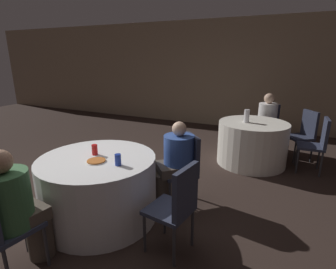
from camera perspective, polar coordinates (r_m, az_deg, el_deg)
name	(u,v)px	position (r m, az deg, el deg)	size (l,w,h in m)	color
ground_plane	(95,207)	(3.61, -15.60, -14.91)	(16.00, 16.00, 0.00)	#332621
wall_back	(207,74)	(7.41, 8.58, 12.90)	(16.00, 0.06, 2.80)	gray
table_near	(99,188)	(3.23, -14.73, -11.16)	(1.33, 1.33, 0.76)	white
table_far	(252,143)	(4.89, 17.80, -1.77)	(1.19, 1.19, 0.76)	white
chair_near_east	(177,202)	(2.51, 2.06, -14.56)	(0.46, 0.46, 0.92)	#2D3347
chair_near_northeast	(186,164)	(3.34, 3.91, -6.35)	(0.56, 0.56, 0.92)	#2D3347
chair_far_north	(268,122)	(5.79, 20.89, 2.50)	(0.46, 0.46, 0.92)	#2D3347
chair_far_east	(318,141)	(4.87, 29.85, -1.16)	(0.42, 0.41, 0.92)	#2D3347
chair_far_northeast	(304,131)	(5.38, 27.55, 0.68)	(0.56, 0.56, 0.92)	#2D3347
person_green_jacket	(17,208)	(2.68, -30.02, -13.70)	(0.40, 0.53, 1.15)	#4C4238
person_white_shirt	(266,122)	(5.63, 20.55, 2.66)	(0.40, 0.52, 1.16)	#4C4238
person_blue_shirt	(174,163)	(3.28, 1.29, -6.24)	(0.51, 0.50, 1.10)	#4C4238
pizza_plate_near	(96,161)	(2.96, -15.35, -5.57)	(0.22, 0.22, 0.02)	white
soda_can_blue	(118,160)	(2.79, -10.83, -5.42)	(0.07, 0.07, 0.12)	#1E38A5
soda_can_red	(95,150)	(3.15, -15.66, -3.21)	(0.07, 0.07, 0.12)	red
bottle_far	(247,116)	(4.72, 16.75, 3.88)	(0.09, 0.09, 0.23)	white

